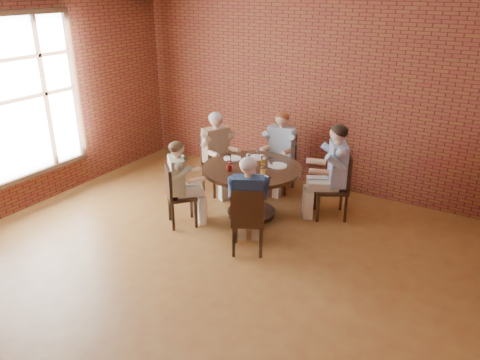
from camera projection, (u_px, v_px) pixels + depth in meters
The scene contains 27 objects.
floor at pixel (183, 285), 5.29m from camera, with size 7.00×7.00×0.00m, color olive.
wall_back at pixel (315, 83), 7.37m from camera, with size 7.00×7.00×0.00m, color maroon.
window at pixel (14, 100), 6.49m from camera, with size 0.10×2.16×2.36m.
dining_table at pixel (252, 181), 6.70m from camera, with size 1.41×1.41×0.75m.
chair_a at pixel (338, 183), 6.66m from camera, with size 0.61×0.61×0.96m.
diner_a at pixel (332, 172), 6.60m from camera, with size 0.56×0.68×1.38m, color #395394, non-canonical shape.
chair_b at pixel (282, 159), 7.60m from camera, with size 0.44×0.44×0.92m.
diner_b at pixel (280, 152), 7.48m from camera, with size 0.51×0.63×1.30m, color #9AAEC4, non-canonical shape.
chair_c at pixel (215, 161), 7.52m from camera, with size 0.56×0.56×0.93m.
diner_c at pixel (218, 154), 7.39m from camera, with size 0.52×0.64×1.32m, color brown, non-canonical shape.
chair_d at pixel (176, 193), 6.43m from camera, with size 0.53×0.53×0.88m.
diner_d at pixel (181, 184), 6.40m from camera, with size 0.46×0.57×1.23m, color tan, non-canonical shape.
chair_e at pixel (248, 218), 5.73m from camera, with size 0.53×0.53×0.90m.
diner_e at pixel (248, 205), 5.74m from camera, with size 0.49×0.60×1.27m, color #1B2D4E, non-canonical shape.
plate_a at pixel (278, 166), 6.64m from camera, with size 0.26×0.26×0.01m, color white.
plate_b at pixel (258, 157), 6.95m from camera, with size 0.26×0.26×0.01m, color white.
plate_c at pixel (232, 158), 6.92m from camera, with size 0.26×0.26×0.01m, color white.
plate_d at pixel (259, 178), 6.22m from camera, with size 0.26×0.26×0.01m, color white.
glass_a at pixel (270, 163), 6.57m from camera, with size 0.07×0.07×0.14m, color white.
glass_b at pixel (263, 161), 6.64m from camera, with size 0.07×0.07×0.14m, color white.
glass_c at pixel (258, 155), 6.88m from camera, with size 0.07×0.07×0.14m, color white.
glass_d at pixel (249, 158), 6.76m from camera, with size 0.07×0.07×0.14m, color white.
glass_e at pixel (229, 160), 6.69m from camera, with size 0.07×0.07×0.14m, color white.
glass_f at pixel (229, 166), 6.46m from camera, with size 0.07×0.07×0.14m, color white.
glass_g at pixel (253, 169), 6.34m from camera, with size 0.07×0.07×0.14m, color white.
glass_h at pixel (263, 171), 6.29m from camera, with size 0.07×0.07×0.14m, color white.
smartphone at pixel (266, 179), 6.21m from camera, with size 0.07×0.13×0.01m, color black.
Camera 1 is at (2.85, -3.41, 3.16)m, focal length 35.00 mm.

